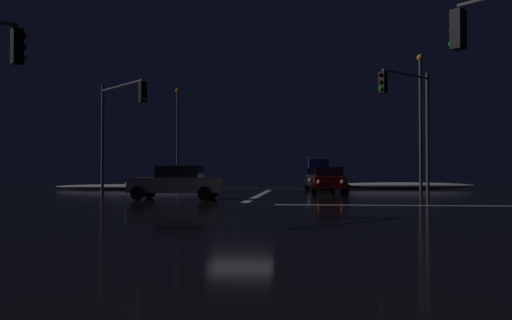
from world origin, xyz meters
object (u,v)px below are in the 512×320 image
(sedan_black, at_px, (319,177))
(sedan_silver, at_px, (317,177))
(sedan_blue, at_px, (315,176))
(traffic_signal_nw, at_px, (119,116))
(sedan_red, at_px, (329,180))
(streetlamp_left_far, at_px, (177,129))
(traffic_signal_ne, at_px, (410,109))
(sedan_green, at_px, (315,176))
(box_truck, at_px, (318,168))
(sedan_white, at_px, (319,178))
(sedan_gray_crossing, at_px, (177,182))
(streetlamp_right_near, at_px, (421,112))

(sedan_black, bearing_deg, sedan_silver, 91.05)
(sedan_blue, height_order, traffic_signal_nw, traffic_signal_nw)
(sedan_black, xyz_separation_m, sedan_silver, (-0.10, 5.32, 0.00))
(sedan_red, distance_m, streetlamp_left_far, 23.90)
(traffic_signal_ne, bearing_deg, sedan_green, 99.55)
(sedan_green, xyz_separation_m, sedan_blue, (0.10, 5.25, 0.00))
(sedan_blue, relative_size, box_truck, 0.52)
(sedan_black, distance_m, traffic_signal_ne, 16.90)
(sedan_blue, bearing_deg, streetlamp_left_far, -142.50)
(sedan_white, relative_size, sedan_silver, 1.00)
(sedan_blue, bearing_deg, sedan_gray_crossing, -100.79)
(sedan_red, height_order, traffic_signal_ne, traffic_signal_ne)
(sedan_white, distance_m, sedan_gray_crossing, 15.60)
(sedan_blue, distance_m, traffic_signal_nw, 35.03)
(sedan_silver, bearing_deg, sedan_gray_crossing, -105.42)
(sedan_black, distance_m, box_truck, 23.36)
(traffic_signal_nw, bearing_deg, sedan_blue, 71.14)
(sedan_green, bearing_deg, traffic_signal_nw, -111.92)
(box_truck, bearing_deg, traffic_signal_ne, -84.13)
(sedan_gray_crossing, xyz_separation_m, traffic_signal_nw, (-4.22, 3.95, 3.58))
(sedan_black, bearing_deg, sedan_green, 90.90)
(traffic_signal_nw, relative_size, traffic_signal_ne, 0.94)
(sedan_black, distance_m, traffic_signal_nw, 20.08)
(sedan_red, relative_size, sedan_white, 1.00)
(sedan_blue, xyz_separation_m, traffic_signal_ne, (4.51, -32.65, 3.80))
(sedan_silver, xyz_separation_m, sedan_green, (-0.08, 6.23, 0.00))
(sedan_red, bearing_deg, sedan_silver, 91.27)
(sedan_blue, bearing_deg, traffic_signal_nw, -108.86)
(sedan_black, relative_size, box_truck, 0.52)
(sedan_red, xyz_separation_m, streetlamp_left_far, (-13.80, 18.97, 4.58))
(sedan_white, distance_m, traffic_signal_nw, 15.44)
(sedan_white, relative_size, sedan_blue, 1.00)
(sedan_red, distance_m, box_truck, 35.83)
(sedan_green, xyz_separation_m, streetlamp_right_near, (6.46, -21.06, 4.32))
(streetlamp_left_far, bearing_deg, sedan_green, 20.79)
(sedan_gray_crossing, distance_m, streetlamp_left_far, 27.75)
(sedan_green, distance_m, traffic_signal_nw, 30.10)
(sedan_black, height_order, traffic_signal_nw, traffic_signal_nw)
(sedan_silver, bearing_deg, sedan_blue, 89.89)
(box_truck, bearing_deg, sedan_white, -91.05)
(sedan_gray_crossing, bearing_deg, sedan_green, 77.65)
(sedan_white, relative_size, sedan_black, 1.00)
(sedan_black, relative_size, sedan_silver, 1.00)
(sedan_silver, height_order, streetlamp_left_far, streetlamp_left_far)
(sedan_green, bearing_deg, streetlamp_left_far, -159.21)
(sedan_white, xyz_separation_m, traffic_signal_nw, (-11.20, -10.01, 3.58))
(sedan_black, distance_m, sedan_green, 11.55)
(box_truck, distance_m, streetlamp_left_far, 22.16)
(box_truck, height_order, streetlamp_right_near, streetlamp_right_near)
(sedan_gray_crossing, bearing_deg, traffic_signal_nw, 136.93)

